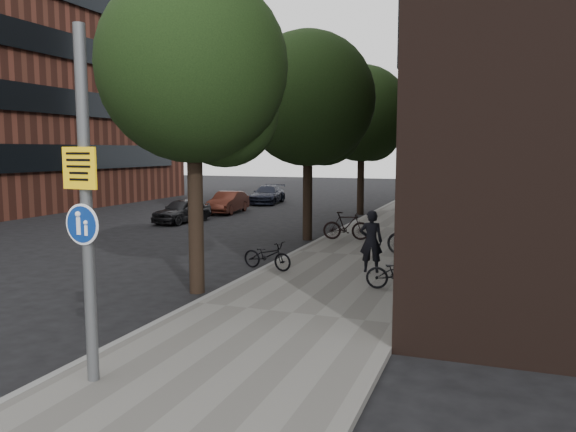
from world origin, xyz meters
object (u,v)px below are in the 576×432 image
at_px(pedestrian, 371,241).
at_px(parked_car_near, 182,211).
at_px(parked_bike_facade_near, 399,273).
at_px(signpost, 86,206).

height_order(pedestrian, parked_car_near, pedestrian).
height_order(pedestrian, parked_bike_facade_near, pedestrian).
bearing_deg(parked_bike_facade_near, pedestrian, 24.45).
distance_m(signpost, parked_car_near, 18.79).
bearing_deg(parked_car_near, signpost, -56.28).
relative_size(signpost, parked_bike_facade_near, 3.21).
bearing_deg(parked_car_near, pedestrian, -30.51).
relative_size(pedestrian, parked_car_near, 0.51).
bearing_deg(signpost, pedestrian, 78.94).
height_order(signpost, pedestrian, signpost).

